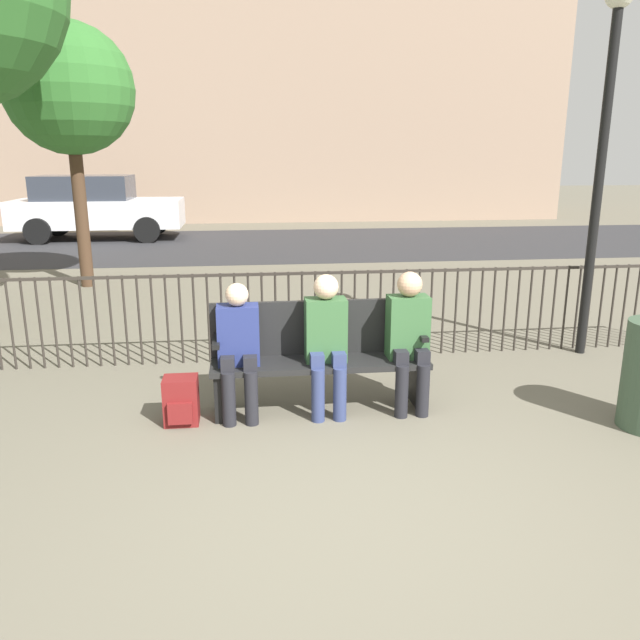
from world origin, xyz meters
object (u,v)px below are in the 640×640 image
object	(u,v)px
lamp_post	(606,118)
seated_person_0	(239,344)
seated_person_1	(326,337)
seated_person_2	(409,334)
parked_car_0	(95,206)
park_bench	(319,352)
backpack	(181,401)
tree_0	(69,90)

from	to	relation	value
lamp_post	seated_person_0	bearing A→B (deg)	-160.59
seated_person_1	seated_person_2	world-z (taller)	seated_person_2
parked_car_0	seated_person_0	bearing A→B (deg)	-72.60
park_bench	backpack	world-z (taller)	park_bench
seated_person_1	lamp_post	bearing A→B (deg)	23.54
park_bench	lamp_post	world-z (taller)	lamp_post
seated_person_2	backpack	bearing A→B (deg)	-177.50
seated_person_0	lamp_post	distance (m)	4.37
parked_car_0	park_bench	bearing A→B (deg)	-69.48
backpack	seated_person_0	bearing A→B (deg)	9.41
park_bench	backpack	bearing A→B (deg)	-169.52
tree_0	parked_car_0	xyz separation A→B (m)	(-1.18, 6.19, -2.24)
seated_person_1	tree_0	bearing A→B (deg)	119.81
park_bench	seated_person_1	xyz separation A→B (m)	(0.05, -0.13, 0.17)
park_bench	tree_0	xyz separation A→B (m)	(-3.23, 5.59, 2.59)
park_bench	seated_person_1	size ratio (longest dim) A/B	1.54
seated_person_1	seated_person_2	xyz separation A→B (m)	(0.70, 0.00, 0.00)
seated_person_2	backpack	distance (m)	1.96
parked_car_0	seated_person_1	bearing A→B (deg)	-69.49
parked_car_0	backpack	bearing A→B (deg)	-74.80
tree_0	parked_car_0	size ratio (longest dim) A/B	0.98
park_bench	lamp_post	size ratio (longest dim) A/B	0.48
seated_person_0	tree_0	bearing A→B (deg)	114.07
lamp_post	parked_car_0	distance (m)	13.07
park_bench	seated_person_2	bearing A→B (deg)	-9.91
backpack	tree_0	xyz separation A→B (m)	(-2.08, 5.80, 2.89)
tree_0	lamp_post	world-z (taller)	tree_0
seated_person_1	parked_car_0	bearing A→B (deg)	110.51
seated_person_0	parked_car_0	xyz separation A→B (m)	(-3.74, 11.92, 0.21)
lamp_post	parked_car_0	xyz separation A→B (m)	(-7.47, 10.60, -1.64)
park_bench	seated_person_0	size ratio (longest dim) A/B	1.62
seated_person_0	lamp_post	bearing A→B (deg)	19.41
seated_person_0	tree_0	xyz separation A→B (m)	(-2.56, 5.73, 2.46)
lamp_post	tree_0	bearing A→B (deg)	144.97
seated_person_1	lamp_post	xyz separation A→B (m)	(3.01, 1.31, 1.82)
park_bench	backpack	distance (m)	1.21
seated_person_0	seated_person_2	world-z (taller)	seated_person_2
backpack	lamp_post	distance (m)	4.99
seated_person_2	parked_car_0	bearing A→B (deg)	113.40
park_bench	parked_car_0	distance (m)	12.59
backpack	lamp_post	world-z (taller)	lamp_post
seated_person_2	parked_car_0	size ratio (longest dim) A/B	0.28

